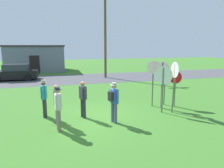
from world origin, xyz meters
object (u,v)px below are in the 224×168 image
Objects in this scene: stop_sign_nearest at (175,82)px; stop_sign_low_front at (163,81)px; stop_sign_far_back at (162,77)px; person_in_dark_shirt at (83,97)px; person_holding_notes at (114,100)px; person_with_sunhat at (57,102)px; stop_sign_rear_left at (174,78)px; stop_sign_center_cluster at (165,82)px; parked_car_on_street at (15,73)px; person_in_blue at (58,106)px; stop_sign_leaning_right at (153,76)px; utility_pole at (105,34)px; person_in_teal at (44,96)px.

stop_sign_nearest is 1.43m from stop_sign_low_front.
person_in_dark_shirt is (-4.14, -0.30, -0.70)m from stop_sign_far_back.
stop_sign_far_back is at bearing -170.11° from stop_sign_nearest.
stop_sign_low_front is (-1.17, -0.76, 0.27)m from stop_sign_nearest.
stop_sign_far_back is 3.31m from person_holding_notes.
person_with_sunhat is (-5.00, -0.21, -0.64)m from stop_sign_low_front.
stop_sign_rear_left reaches higher than stop_sign_far_back.
stop_sign_low_front is 1.32× the size of person_holding_notes.
person_holding_notes is at bearing -151.68° from stop_sign_center_cluster.
person_in_dark_shirt is (-4.63, -0.86, -0.33)m from stop_sign_center_cluster.
parked_car_on_street is 14.02m from person_in_blue.
parked_car_on_street is 14.97m from stop_sign_far_back.
parked_car_on_street is 14.81m from stop_sign_center_cluster.
stop_sign_far_back is (0.24, -0.57, -0.02)m from stop_sign_leaning_right.
person_in_blue is (-5.27, -1.56, -0.67)m from stop_sign_far_back.
utility_pole is at bearing 77.55° from person_holding_notes.
utility_pole is 3.39× the size of stop_sign_leaning_right.
stop_sign_center_cluster is at bearing 13.48° from person_with_sunhat.
stop_sign_low_front is at bearing 14.40° from person_holding_notes.
person_holding_notes is (2.86, -1.56, 0.03)m from person_in_teal.
stop_sign_leaning_right reaches higher than person_holding_notes.
stop_sign_leaning_right is at bearing 15.35° from person_with_sunhat.
utility_pole is 10.88m from stop_sign_leaning_right.
utility_pole is at bearing 67.02° from person_with_sunhat.
stop_sign_leaning_right is 5.65m from person_in_teal.
person_in_blue is 0.74m from person_with_sunhat.
stop_sign_center_cluster is at bearing -86.06° from utility_pole.
stop_sign_rear_left is (0.23, -0.75, 0.06)m from stop_sign_far_back.
stop_sign_far_back reaches higher than stop_sign_center_cluster.
stop_sign_rear_left is at bearing -5.95° from person_in_dark_shirt.
person_in_teal is at bearing 116.74° from person_with_sunhat.
stop_sign_low_front is at bearing 10.76° from person_in_blue.
person_in_teal is at bearing -75.16° from parked_car_on_street.
stop_sign_low_front is 1.32× the size of person_in_teal.
stop_sign_nearest is 6.39m from person_in_blue.
person_holding_notes is at bearing -102.45° from utility_pole.
stop_sign_rear_left is 5.60m from person_in_blue.
person_in_teal is (-6.33, -0.31, -0.30)m from stop_sign_center_cluster.
stop_sign_low_front is at bearing 2.37° from person_with_sunhat.
parked_car_on_street is at bearing 105.19° from person_in_blue.
stop_sign_center_cluster is 3.95m from person_holding_notes.
stop_sign_low_front is 5.64m from person_in_teal.
stop_sign_low_front reaches higher than person_in_teal.
person_in_dark_shirt is (1.70, -0.55, -0.03)m from person_in_teal.
utility_pole reaches higher than person_in_blue.
utility_pole is 4.81× the size of person_in_teal.
person_in_dark_shirt is (4.80, -12.27, 0.26)m from parked_car_on_street.
stop_sign_center_cluster is (0.73, -0.00, -0.38)m from stop_sign_leaning_right.
person_in_blue is at bearing -159.74° from stop_sign_center_cluster.
stop_sign_center_cluster is 0.57m from stop_sign_nearest.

